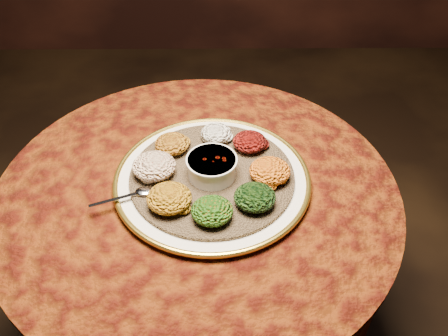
{
  "coord_description": "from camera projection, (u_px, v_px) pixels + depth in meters",
  "views": [
    {
      "loc": [
        0.06,
        -0.84,
        1.57
      ],
      "look_at": [
        0.07,
        0.04,
        0.76
      ],
      "focal_mm": 40.0,
      "sensor_mm": 36.0,
      "label": 1
    }
  ],
  "objects": [
    {
      "name": "portion_shiro",
      "position": [
        172.0,
        144.0,
        1.23
      ],
      "size": [
        0.08,
        0.08,
        0.04
      ],
      "primitive_type": "ellipsoid",
      "color": "#A06813",
      "rests_on": "injera"
    },
    {
      "name": "platter",
      "position": [
        212.0,
        180.0,
        1.19
      ],
      "size": [
        0.59,
        0.59,
        0.02
      ],
      "rotation": [
        0.0,
        0.0,
        -0.39
      ],
      "color": "silver",
      "rests_on": "table"
    },
    {
      "name": "table",
      "position": [
        199.0,
        238.0,
        1.3
      ],
      "size": [
        0.96,
        0.96,
        0.73
      ],
      "color": "black",
      "rests_on": "ground"
    },
    {
      "name": "portion_ayib",
      "position": [
        216.0,
        133.0,
        1.26
      ],
      "size": [
        0.08,
        0.07,
        0.04
      ],
      "primitive_type": "ellipsoid",
      "color": "white",
      "rests_on": "injera"
    },
    {
      "name": "injera",
      "position": [
        212.0,
        176.0,
        1.18
      ],
      "size": [
        0.52,
        0.52,
        0.01
      ],
      "primitive_type": "cylinder",
      "rotation": [
        0.0,
        0.0,
        0.42
      ],
      "color": "brown",
      "rests_on": "platter"
    },
    {
      "name": "portion_mixveg",
      "position": [
        212.0,
        211.0,
        1.06
      ],
      "size": [
        0.09,
        0.09,
        0.04
      ],
      "primitive_type": "ellipsoid",
      "color": "#AB460B",
      "rests_on": "injera"
    },
    {
      "name": "portion_gomen",
      "position": [
        255.0,
        197.0,
        1.09
      ],
      "size": [
        0.09,
        0.09,
        0.04
      ],
      "primitive_type": "ellipsoid",
      "color": "black",
      "rests_on": "injera"
    },
    {
      "name": "portion_kik",
      "position": [
        169.0,
        198.0,
        1.09
      ],
      "size": [
        0.1,
        0.1,
        0.05
      ],
      "primitive_type": "ellipsoid",
      "color": "#A06E0E",
      "rests_on": "injera"
    },
    {
      "name": "portion_tikil",
      "position": [
        270.0,
        171.0,
        1.15
      ],
      "size": [
        0.1,
        0.09,
        0.05
      ],
      "primitive_type": "ellipsoid",
      "color": "#AB760E",
      "rests_on": "injera"
    },
    {
      "name": "spoon",
      "position": [
        139.0,
        193.0,
        1.13
      ],
      "size": [
        0.14,
        0.06,
        0.01
      ],
      "rotation": [
        0.0,
        0.0,
        -2.78
      ],
      "color": "silver",
      "rests_on": "injera"
    },
    {
      "name": "stew_bowl",
      "position": [
        212.0,
        166.0,
        1.16
      ],
      "size": [
        0.12,
        0.12,
        0.05
      ],
      "color": "silver",
      "rests_on": "injera"
    },
    {
      "name": "portion_kitfo",
      "position": [
        250.0,
        142.0,
        1.24
      ],
      "size": [
        0.08,
        0.08,
        0.04
      ],
      "primitive_type": "ellipsoid",
      "color": "black",
      "rests_on": "injera"
    },
    {
      "name": "portion_timatim",
      "position": [
        154.0,
        166.0,
        1.16
      ],
      "size": [
        0.1,
        0.1,
        0.05
      ],
      "primitive_type": "ellipsoid",
      "color": "maroon",
      "rests_on": "injera"
    }
  ]
}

